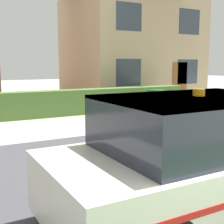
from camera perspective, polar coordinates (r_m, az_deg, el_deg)
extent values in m
cube|color=#424247|center=(5.54, 0.43, -12.29)|extent=(28.00, 6.67, 0.01)
cube|color=#4C7233|center=(12.04, -13.48, 1.36)|extent=(13.44, 0.69, 1.00)
cylinder|color=black|center=(4.45, -3.65, -13.41)|extent=(0.61, 0.20, 0.61)
cube|color=silver|center=(4.54, 17.65, -10.21)|extent=(4.55, 1.84, 0.75)
cube|color=#232833|center=(4.16, 15.37, -1.72)|extent=(2.43, 1.65, 0.67)
cube|color=silver|center=(4.12, 15.55, 2.59)|extent=(2.43, 1.65, 0.04)
cube|color=red|center=(5.16, 10.20, -6.96)|extent=(4.32, 0.01, 0.07)
cylinder|color=orange|center=(4.11, 15.59, 3.48)|extent=(0.15, 0.15, 0.09)
cube|color=tan|center=(18.59, 3.39, 11.34)|extent=(6.83, 5.65, 5.69)
cube|color=brown|center=(17.11, 12.25, 5.38)|extent=(1.00, 0.02, 2.10)
cube|color=#333D47|center=(15.18, 3.07, 7.21)|extent=(1.40, 0.02, 1.30)
cube|color=#333D47|center=(17.46, 13.67, 7.18)|extent=(1.40, 0.02, 1.30)
cube|color=#333D47|center=(15.33, 3.16, 17.03)|extent=(1.40, 0.02, 1.30)
cube|color=#333D47|center=(17.59, 13.99, 15.72)|extent=(1.40, 0.02, 1.30)
cube|color=#23662D|center=(12.38, 8.35, 1.48)|extent=(0.77, 0.76, 0.90)
cube|color=#184720|center=(12.33, 8.40, 3.80)|extent=(0.81, 0.80, 0.10)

